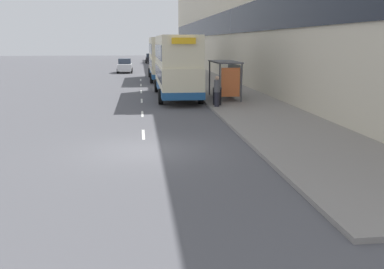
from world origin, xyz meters
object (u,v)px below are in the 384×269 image
object	(u,v)px
double_decker_bus_near	(176,65)
pedestrian_1	(228,81)
double_decker_bus_ahead	(163,58)
pedestrian_at_shelter	(217,91)
car_1	(150,58)
litter_bin	(217,96)
bus_shelter	(228,73)
car_0	(125,66)

from	to	relation	value
double_decker_bus_near	pedestrian_1	xyz separation A→B (m)	(4.10, 1.98, -1.30)
double_decker_bus_ahead	pedestrian_at_shelter	size ratio (longest dim) A/B	5.94
car_1	pedestrian_1	size ratio (longest dim) A/B	2.72
car_1	litter_bin	world-z (taller)	car_1
double_decker_bus_ahead	pedestrian_1	bearing A→B (deg)	-71.03
bus_shelter	pedestrian_at_shelter	bearing A→B (deg)	-111.58
car_0	pedestrian_at_shelter	bearing A→B (deg)	101.53
bus_shelter	litter_bin	size ratio (longest dim) A/B	4.00
bus_shelter	car_1	xyz separation A→B (m)	(-3.78, 52.67, -1.01)
pedestrian_at_shelter	pedestrian_1	xyz separation A→B (m)	(2.18, 7.48, -0.08)
double_decker_bus_ahead	pedestrian_1	world-z (taller)	double_decker_bus_ahead
car_1	pedestrian_at_shelter	distance (m)	56.19
car_0	pedestrian_1	xyz separation A→B (m)	(8.52, -23.65, 0.10)
car_1	pedestrian_1	xyz separation A→B (m)	(4.58, -48.66, 0.12)
bus_shelter	pedestrian_at_shelter	size ratio (longest dim) A/B	2.33
double_decker_bus_ahead	car_0	distance (m)	12.10
car_0	pedestrian_1	world-z (taller)	car_0
car_0	double_decker_bus_near	bearing A→B (deg)	99.79
pedestrian_1	double_decker_bus_ahead	bearing A→B (deg)	108.97
litter_bin	pedestrian_1	bearing A→B (deg)	73.25
double_decker_bus_near	pedestrian_at_shelter	size ratio (longest dim) A/B	5.78
bus_shelter	car_0	xyz separation A→B (m)	(-7.72, 27.66, -1.00)
pedestrian_1	double_decker_bus_near	bearing A→B (deg)	-154.27
bus_shelter	double_decker_bus_ahead	bearing A→B (deg)	101.90
bus_shelter	litter_bin	world-z (taller)	bus_shelter
bus_shelter	car_1	size ratio (longest dim) A/B	0.94
double_decker_bus_near	litter_bin	world-z (taller)	double_decker_bus_near
car_1	double_decker_bus_ahead	bearing A→B (deg)	-89.50
bus_shelter	double_decker_bus_ahead	distance (m)	16.79
bus_shelter	double_decker_bus_ahead	world-z (taller)	double_decker_bus_ahead
pedestrian_1	litter_bin	xyz separation A→B (m)	(-2.03, -6.73, -0.31)
car_0	litter_bin	size ratio (longest dim) A/B	3.82
pedestrian_at_shelter	bus_shelter	bearing A→B (deg)	68.42
litter_bin	pedestrian_at_shelter	bearing A→B (deg)	-101.27
car_0	car_1	bearing A→B (deg)	-98.96
car_1	pedestrian_at_shelter	size ratio (longest dim) A/B	2.48
bus_shelter	double_decker_bus_near	world-z (taller)	double_decker_bus_near
bus_shelter	pedestrian_1	distance (m)	4.19
car_0	pedestrian_at_shelter	size ratio (longest dim) A/B	2.22
double_decker_bus_near	car_1	world-z (taller)	double_decker_bus_near
double_decker_bus_near	car_1	size ratio (longest dim) A/B	2.33
litter_bin	double_decker_bus_near	bearing A→B (deg)	113.56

